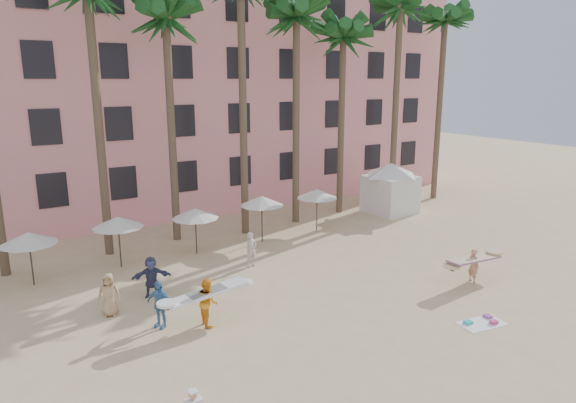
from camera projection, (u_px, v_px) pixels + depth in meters
The scene contains 9 objects.
ground at pixel (361, 349), 17.97m from camera, with size 120.00×120.00×0.00m, color #D1B789.
pink_hotel at pixel (222, 94), 41.12m from camera, with size 35.00×14.00×16.00m, color pink.
palm_row at pixel (195, 7), 27.54m from camera, with size 44.40×5.40×16.30m.
umbrella_row at pixel (158, 217), 26.17m from camera, with size 22.50×2.70×2.73m.
cabana at pixel (391, 184), 35.84m from camera, with size 4.75×4.75×3.50m.
beach_towel at pixel (482, 322), 19.86m from camera, with size 1.93×1.26×0.14m.
carrier_yellow at pixel (474, 263), 23.70m from camera, with size 3.28×0.97×1.60m.
carrier_white at pixel (208, 300), 19.56m from camera, with size 3.32×1.00×1.86m.
beachgoers at pixel (159, 282), 21.49m from camera, with size 8.24×4.72×1.87m.
Camera 1 is at (-10.80, -12.41, 9.24)m, focal length 32.00 mm.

